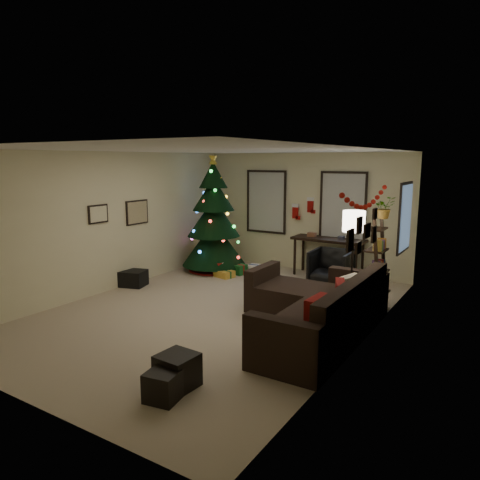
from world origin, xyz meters
name	(u,v)px	position (x,y,z in m)	size (l,w,h in m)	color
floor	(216,311)	(0.00, 0.00, 0.00)	(7.00, 7.00, 0.00)	tan
ceiling	(215,150)	(0.00, 0.00, 2.70)	(7.00, 7.00, 0.00)	white
wall_back	(303,212)	(0.00, 3.50, 1.35)	(5.00, 5.00, 0.00)	beige
wall_front	(16,280)	(0.00, -3.50, 1.35)	(5.00, 5.00, 0.00)	beige
wall_left	(110,222)	(-2.50, 0.00, 1.35)	(7.00, 7.00, 0.00)	beige
wall_right	(365,248)	(2.50, 0.00, 1.35)	(7.00, 7.00, 0.00)	beige
window_back_left	(266,202)	(-0.95, 3.47, 1.55)	(1.05, 0.06, 1.50)	#728CB2
window_back_right	(343,206)	(0.95, 3.47, 1.55)	(1.05, 0.06, 1.50)	#728CB2
window_right_wall	(406,217)	(2.47, 2.55, 1.50)	(0.06, 0.90, 1.30)	#728CB2
christmas_tree	(214,222)	(-1.72, 2.36, 1.13)	(1.47, 1.47, 2.73)	black
presents	(223,268)	(-1.40, 2.26, 0.12)	(1.50, 1.00, 0.30)	navy
sofa	(317,312)	(1.81, 0.06, 0.30)	(2.09, 3.02, 0.92)	black
pillow_red_a	(316,314)	(2.21, -0.97, 0.64)	(0.12, 0.46, 0.46)	maroon
pillow_red_b	(340,297)	(2.21, -0.12, 0.64)	(0.12, 0.46, 0.46)	maroon
pillow_cream	(349,291)	(2.21, 0.26, 0.63)	(0.13, 0.47, 0.47)	beige
ottoman_near	(177,371)	(1.13, -2.38, 0.19)	(0.41, 0.41, 0.39)	black
ottoman_far	(163,386)	(1.18, -2.68, 0.16)	(0.34, 0.34, 0.32)	black
desk	(329,243)	(0.74, 3.22, 0.76)	(1.59, 0.57, 0.86)	black
desk_chair	(331,267)	(1.07, 2.57, 0.37)	(0.73, 0.68, 0.75)	black
bookshelf	(379,265)	(2.30, 1.51, 0.79)	(0.30, 0.48, 1.63)	black
potted_plant	(385,204)	(2.30, 1.66, 1.81)	(0.44, 0.38, 0.49)	#4C4C4C
floor_lamp	(354,228)	(1.95, 1.16, 1.44)	(0.36, 0.36, 1.72)	black
art_map	(137,212)	(-2.48, 0.71, 1.47)	(0.04, 0.60, 0.50)	black
art_abstract	(98,214)	(-2.48, -0.31, 1.54)	(0.04, 0.45, 0.35)	black
gallery	(363,233)	(2.48, -0.07, 1.57)	(0.03, 1.25, 0.54)	black
garland	(366,198)	(2.45, 0.07, 2.03)	(0.08, 1.90, 0.30)	#A5140C
stocking_left	(296,211)	(-0.14, 3.40, 1.38)	(0.20, 0.05, 0.36)	#990F0C
stocking_right	(311,205)	(0.19, 3.49, 1.53)	(0.20, 0.05, 0.36)	#990F0C
storage_bin	(130,278)	(-2.41, 0.36, 0.16)	(0.64, 0.43, 0.32)	black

